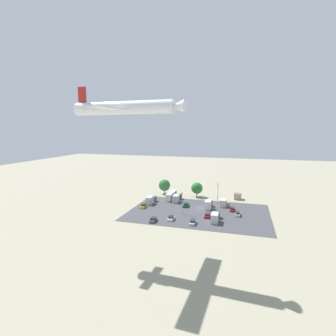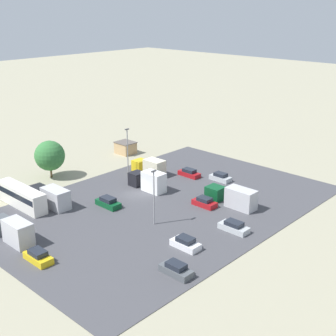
# 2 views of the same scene
# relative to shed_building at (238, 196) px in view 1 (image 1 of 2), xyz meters

# --- Properties ---
(ground_plane) EXTENTS (400.00, 400.00, 0.00)m
(ground_plane) POSITION_rel_shed_building_xyz_m (14.63, 18.65, -1.31)
(ground_plane) COLOR gray
(parking_lot_surface) EXTENTS (55.39, 37.29, 0.08)m
(parking_lot_surface) POSITION_rel_shed_building_xyz_m (14.63, 25.43, -1.27)
(parking_lot_surface) COLOR #424247
(parking_lot_surface) RESTS_ON ground
(shed_building) EXTENTS (3.58, 4.11, 2.60)m
(shed_building) POSITION_rel_shed_building_xyz_m (0.00, 0.00, 0.00)
(shed_building) COLOR tan
(shed_building) RESTS_ON ground
(bus) EXTENTS (2.46, 11.40, 3.33)m
(bus) POSITION_rel_shed_building_xyz_m (30.63, 8.97, 0.57)
(bus) COLOR silver
(bus) RESTS_ON ground
(parked_car_0) EXTENTS (1.87, 4.05, 1.48)m
(parked_car_0) POSITION_rel_shed_building_xyz_m (-0.77, 25.44, -0.61)
(parked_car_0) COLOR #ADB2B7
(parked_car_0) RESTS_ON ground
(parked_car_1) EXTENTS (1.91, 4.47, 1.58)m
(parked_car_1) POSITION_rel_shed_building_xyz_m (21.12, 19.26, -0.57)
(parked_car_1) COLOR #0C4723
(parked_car_1) RESTS_ON ground
(parked_car_2) EXTENTS (1.79, 4.39, 1.45)m
(parked_car_2) POSITION_rel_shed_building_xyz_m (1.47, 19.71, -0.63)
(parked_car_2) COLOR maroon
(parked_car_2) RESTS_ON ground
(parked_car_3) EXTENTS (1.96, 4.15, 1.55)m
(parked_car_3) POSITION_rel_shed_building_xyz_m (22.78, 37.36, -0.58)
(parked_car_3) COLOR silver
(parked_car_3) RESTS_ON ground
(parked_car_4) EXTENTS (1.92, 4.04, 1.49)m
(parked_car_4) POSITION_rel_shed_building_xyz_m (10.29, 30.57, -0.61)
(parked_car_4) COLOR maroon
(parked_car_4) RESTS_ON ground
(parked_car_5) EXTENTS (1.93, 4.31, 1.57)m
(parked_car_5) POSITION_rel_shed_building_xyz_m (38.30, 25.92, -0.57)
(parked_car_5) COLOR gold
(parked_car_5) RESTS_ON ground
(parked_car_6) EXTENTS (1.94, 4.51, 1.48)m
(parked_car_6) POSITION_rel_shed_building_xyz_m (14.24, 39.20, -0.61)
(parked_car_6) COLOR #ADB2B7
(parked_car_6) RESTS_ON ground
(parked_car_7) EXTENTS (1.86, 4.31, 1.56)m
(parked_car_7) POSITION_rel_shed_building_xyz_m (28.51, 40.85, -0.58)
(parked_car_7) COLOR #4C5156
(parked_car_7) RESTS_ON ground
(parked_truck_0) EXTENTS (2.47, 8.98, 3.27)m
(parked_truck_0) POSITION_rel_shed_building_xyz_m (6.99, 33.88, 0.27)
(parked_truck_0) COLOR #0C4723
(parked_truck_0) RESTS_ON ground
(parked_truck_1) EXTENTS (2.45, 8.40, 3.34)m
(parked_truck_1) POSITION_rel_shed_building_xyz_m (37.55, 18.60, 0.30)
(parked_truck_1) COLOR #4C5156
(parked_truck_1) RESTS_ON ground
(parked_truck_2) EXTENTS (2.59, 9.04, 3.21)m
(parked_truck_2) POSITION_rel_shed_building_xyz_m (27.14, 12.02, 0.24)
(parked_truck_2) COLOR black
(parked_truck_2) RESTS_ON ground
(parked_truck_3) EXTENTS (2.44, 7.45, 3.52)m
(parked_truck_3) POSITION_rel_shed_building_xyz_m (11.48, 18.92, 0.38)
(parked_truck_3) COLOR black
(parked_truck_3) RESTS_ON ground
(parked_truck_4) EXTENTS (2.54, 7.11, 3.12)m
(parked_truck_4) POSITION_rel_shed_building_xyz_m (5.73, 13.47, 0.20)
(parked_truck_4) COLOR gold
(parked_truck_4) RESTS_ON ground
(tree_near_shed) EXTENTS (5.68, 5.68, 7.16)m
(tree_near_shed) POSITION_rel_shed_building_xyz_m (19.68, 0.86, 3.00)
(tree_near_shed) COLOR brown
(tree_near_shed) RESTS_ON ground
(tree_apron_mid) EXTENTS (6.01, 6.01, 7.45)m
(tree_apron_mid) POSITION_rel_shed_building_xyz_m (37.03, -0.58, 3.13)
(tree_apron_mid) COLOR brown
(tree_apron_mid) RESTS_ON ground
(light_pole_lot_centre) EXTENTS (0.90, 0.28, 8.52)m
(light_pole_lot_centre) POSITION_rel_shed_building_xyz_m (20.59, 29.25, 3.46)
(light_pole_lot_centre) COLOR gray
(light_pole_lot_centre) RESTS_ON ground
(light_pole_lot_edge) EXTENTS (0.90, 0.28, 8.97)m
(light_pole_lot_edge) POSITION_rel_shed_building_xyz_m (8.51, 10.20, 3.69)
(light_pole_lot_edge) COLOR gray
(light_pole_lot_edge) RESTS_ON ground
(airplane) EXTENTS (32.18, 26.31, 7.90)m
(airplane) POSITION_rel_shed_building_xyz_m (28.40, 61.47, 37.72)
(airplane) COLOR white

